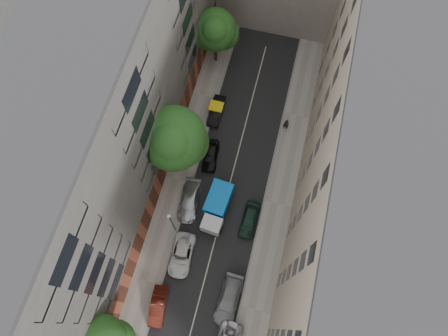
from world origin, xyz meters
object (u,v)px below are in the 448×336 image
(tarp_truck, at_px, (217,207))
(car_right_2, at_px, (250,220))
(car_left_5, at_px, (216,111))
(car_left_1, at_px, (158,306))
(car_right_1, at_px, (229,300))
(car_left_4, at_px, (211,156))
(lamp_post, at_px, (171,221))
(car_left_3, at_px, (189,201))
(pedestrian, at_px, (286,124))
(tree_far, at_px, (216,32))
(car_left_2, at_px, (182,255))
(tree_mid, at_px, (174,140))

(tarp_truck, distance_m, car_right_2, 3.66)
(car_left_5, height_order, car_right_2, car_right_2)
(car_left_1, bearing_deg, car_right_1, 12.27)
(car_left_4, bearing_deg, lamp_post, -104.88)
(tarp_truck, xyz_separation_m, car_left_3, (-3.00, 0.09, -0.66))
(car_left_4, relative_size, pedestrian, 2.09)
(tarp_truck, bearing_deg, car_left_1, -100.32)
(car_left_1, height_order, tree_far, tree_far)
(car_left_5, bearing_deg, car_right_2, -60.38)
(car_left_1, relative_size, car_left_5, 0.97)
(car_left_3, bearing_deg, car_left_4, 77.75)
(car_left_1, bearing_deg, car_left_3, 83.29)
(tarp_truck, bearing_deg, car_left_3, -176.44)
(car_left_1, relative_size, car_right_2, 0.96)
(car_left_4, distance_m, pedestrian, 9.24)
(car_left_4, bearing_deg, car_left_1, -98.65)
(car_left_2, xyz_separation_m, car_left_5, (-0.80, 16.80, 0.02))
(tree_mid, bearing_deg, pedestrian, 36.70)
(car_left_1, distance_m, car_left_2, 5.26)
(car_left_4, relative_size, tree_far, 0.50)
(car_right_1, bearing_deg, car_right_2, 90.90)
(car_left_1, relative_size, tree_far, 0.49)
(pedestrian, bearing_deg, car_left_1, 75.30)
(car_right_2, distance_m, lamp_post, 8.32)
(car_left_1, bearing_deg, tree_mid, 91.26)
(pedestrian, bearing_deg, car_left_2, 72.03)
(car_left_1, distance_m, tree_far, 29.57)
(car_right_2, bearing_deg, car_right_1, -89.15)
(car_left_2, height_order, car_left_4, car_left_4)
(pedestrian, bearing_deg, car_left_5, 5.79)
(car_left_5, distance_m, pedestrian, 8.11)
(tree_mid, bearing_deg, car_left_3, -61.22)
(pedestrian, bearing_deg, car_left_3, 59.71)
(car_left_4, relative_size, lamp_post, 0.67)
(car_right_2, bearing_deg, pedestrian, 84.69)
(lamp_post, bearing_deg, car_right_2, 21.41)
(tarp_truck, distance_m, tree_far, 19.48)
(car_left_2, distance_m, tree_mid, 11.57)
(tarp_truck, height_order, car_left_5, tarp_truck)
(car_left_1, bearing_deg, car_right_2, 50.97)
(car_left_2, xyz_separation_m, tree_far, (-2.67, 23.93, 4.72))
(car_right_1, distance_m, pedestrian, 19.92)
(car_left_3, relative_size, tree_mid, 0.47)
(car_left_5, xyz_separation_m, car_right_1, (6.40, -19.80, 0.05))
(car_left_4, xyz_separation_m, lamp_post, (-1.40, -8.82, 3.13))
(car_left_2, distance_m, car_left_5, 16.82)
(car_right_2, height_order, tree_far, tree_far)
(car_left_3, relative_size, car_left_4, 1.22)
(lamp_post, xyz_separation_m, pedestrian, (8.70, 14.46, -2.71))
(car_left_1, relative_size, lamp_post, 0.67)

